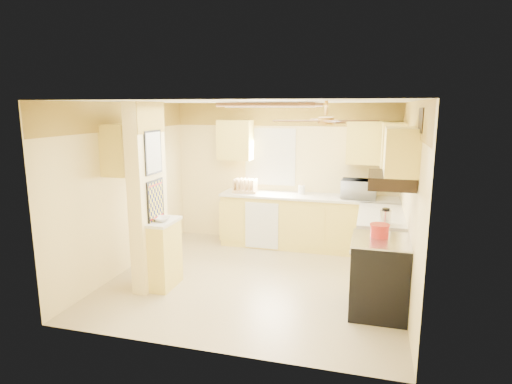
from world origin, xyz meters
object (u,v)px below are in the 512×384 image
(microwave, at_px, (359,189))
(bowl, at_px, (161,219))
(stove, at_px, (379,275))
(dutch_oven, at_px, (380,230))
(kettle, at_px, (386,217))

(microwave, xyz_separation_m, bowl, (-2.48, -2.16, -0.13))
(stove, xyz_separation_m, microwave, (-0.33, 2.13, 0.64))
(dutch_oven, bearing_deg, kettle, 81.01)
(bowl, height_order, dutch_oven, dutch_oven)
(bowl, xyz_separation_m, dutch_oven, (2.80, 0.12, 0.03))
(dutch_oven, height_order, kettle, kettle)
(microwave, relative_size, kettle, 2.60)
(stove, bearing_deg, kettle, 84.28)
(microwave, relative_size, bowl, 2.59)
(bowl, distance_m, dutch_oven, 2.80)
(stove, distance_m, microwave, 2.25)
(stove, distance_m, kettle, 0.81)
(microwave, xyz_separation_m, dutch_oven, (0.31, -2.05, -0.10))
(stove, height_order, bowl, bowl)
(stove, distance_m, dutch_oven, 0.54)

